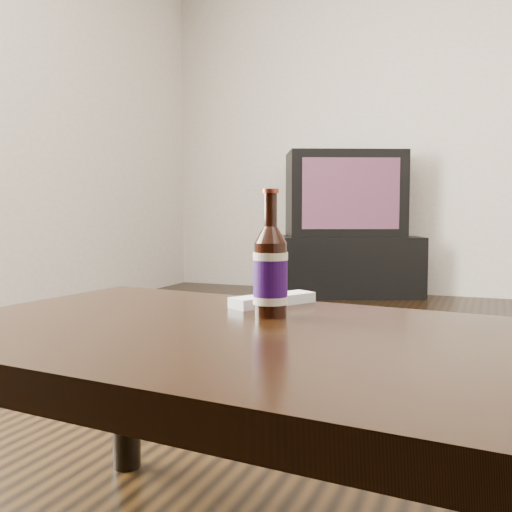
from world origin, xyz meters
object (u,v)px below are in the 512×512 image
at_px(tv_stand, 343,266).
at_px(beer_bottle, 270,272).
at_px(tv, 344,194).
at_px(coffee_table, 259,366).
at_px(remote, 273,300).

distance_m(tv_stand, beer_bottle, 3.46).
relative_size(tv, beer_bottle, 4.01).
distance_m(tv, beer_bottle, 3.46).
distance_m(tv_stand, tv, 0.54).
bearing_deg(tv, coffee_table, -102.49).
relative_size(beer_bottle, remote, 1.23).
height_order(tv_stand, coffee_table, coffee_table).
height_order(tv, remote, tv).
bearing_deg(beer_bottle, tv, 101.04).
xyz_separation_m(beer_bottle, remote, (-0.04, 0.13, -0.08)).
xyz_separation_m(tv, beer_bottle, (0.66, -3.38, -0.23)).
xyz_separation_m(tv, remote, (0.62, -3.26, -0.30)).
bearing_deg(coffee_table, tv, 101.11).
bearing_deg(tv_stand, tv, -90.00).
height_order(tv, coffee_table, tv).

